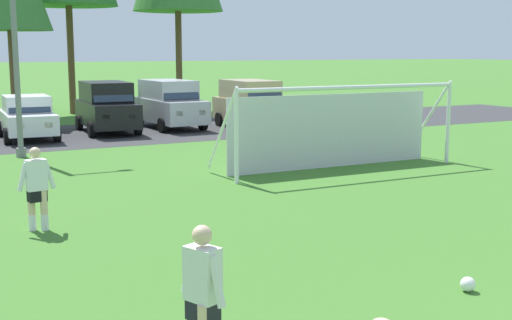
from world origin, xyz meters
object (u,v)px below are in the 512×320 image
(parked_car_slot_left, at_px, (27,117))
(street_lamp, at_px, (22,51))
(soccer_ball, at_px, (468,284))
(parked_car_slot_center_left, at_px, (107,107))
(player_winger_left, at_px, (37,189))
(player_midfield_center, at_px, (203,299))
(parked_car_slot_center, at_px, (170,104))
(parked_car_slot_center_right, at_px, (251,104))
(soccer_goal, at_px, (336,125))

(parked_car_slot_left, bearing_deg, street_lamp, -100.04)
(soccer_ball, relative_size, parked_car_slot_center_left, 0.05)
(parked_car_slot_left, relative_size, street_lamp, 0.64)
(player_winger_left, bearing_deg, soccer_ball, -52.87)
(soccer_ball, height_order, player_winger_left, player_winger_left)
(player_midfield_center, distance_m, parked_car_slot_left, 21.44)
(parked_car_slot_center_left, distance_m, parked_car_slot_center, 2.97)
(player_winger_left, relative_size, parked_car_slot_left, 0.38)
(player_winger_left, distance_m, parked_car_slot_center_right, 18.15)
(parked_car_slot_left, bearing_deg, soccer_goal, -58.28)
(soccer_goal, bearing_deg, street_lamp, 139.59)
(parked_car_slot_center, bearing_deg, soccer_ball, -99.60)
(parked_car_slot_center_right, bearing_deg, parked_car_slot_center, 151.82)
(parked_car_slot_left, distance_m, parked_car_slot_center_left, 3.48)
(parked_car_slot_center_left, bearing_deg, player_midfield_center, -103.11)
(street_lamp, bearing_deg, soccer_goal, -40.41)
(player_winger_left, height_order, parked_car_slot_center, parked_car_slot_center)
(soccer_goal, relative_size, parked_car_slot_left, 1.74)
(parked_car_slot_center_left, relative_size, street_lamp, 0.71)
(player_midfield_center, bearing_deg, soccer_ball, 6.09)
(parked_car_slot_center, bearing_deg, player_winger_left, -119.02)
(soccer_goal, height_order, parked_car_slot_center_left, soccer_goal)
(soccer_goal, distance_m, street_lamp, 10.42)
(player_midfield_center, xyz_separation_m, street_lamp, (0.93, 16.74, 2.64))
(soccer_ball, bearing_deg, parked_car_slot_center_right, 71.01)
(player_winger_left, relative_size, parked_car_slot_center_left, 0.35)
(soccer_ball, height_order, soccer_goal, soccer_goal)
(parked_car_slot_center_right, bearing_deg, parked_car_slot_center_left, 166.92)
(soccer_ball, xyz_separation_m, parked_car_slot_left, (-2.64, 20.90, 0.77))
(player_midfield_center, relative_size, parked_car_slot_center_left, 0.35)
(soccer_goal, distance_m, parked_car_slot_center, 12.29)
(parked_car_slot_center_left, xyz_separation_m, parked_car_slot_center, (2.95, 0.30, 0.00))
(soccer_goal, relative_size, player_winger_left, 4.54)
(player_midfield_center, relative_size, player_winger_left, 1.00)
(player_winger_left, distance_m, parked_car_slot_left, 14.62)
(parked_car_slot_center, height_order, parked_car_slot_center_right, same)
(parked_car_slot_left, relative_size, parked_car_slot_center_right, 0.92)
(player_midfield_center, height_order, parked_car_slot_center, parked_car_slot_center)
(soccer_ball, distance_m, parked_car_slot_center_left, 21.68)
(player_midfield_center, height_order, street_lamp, street_lamp)
(parked_car_slot_center, xyz_separation_m, street_lamp, (-7.17, -5.67, 2.35))
(player_winger_left, xyz_separation_m, street_lamp, (1.43, 9.82, 2.64))
(soccer_ball, bearing_deg, parked_car_slot_left, 97.19)
(parked_car_slot_center_left, height_order, parked_car_slot_center_right, same)
(soccer_goal, relative_size, parked_car_slot_center, 1.60)
(player_midfield_center, bearing_deg, street_lamp, 86.81)
(parked_car_slot_center_right, bearing_deg, soccer_goal, -104.11)
(soccer_goal, bearing_deg, parked_car_slot_left, 121.72)
(parked_car_slot_left, distance_m, street_lamp, 5.36)
(parked_car_slot_center_right, distance_m, street_lamp, 11.37)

